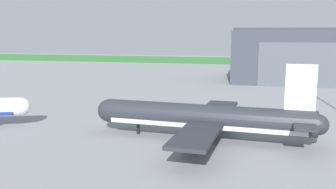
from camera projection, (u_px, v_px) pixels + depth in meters
name	position (u px, v px, depth m)	size (l,w,h in m)	color
ground_plane	(234.00, 142.00, 63.64)	(440.00, 440.00, 0.00)	gray
grass_field_strip	(248.00, 61.00, 234.02)	(440.00, 56.00, 0.08)	#337D33
airliner_near_left	(204.00, 118.00, 64.22)	(40.26, 34.82, 13.62)	#282B33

